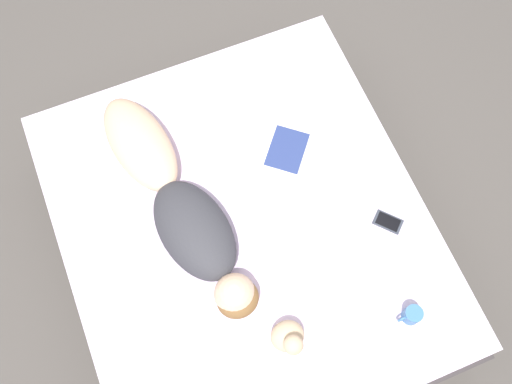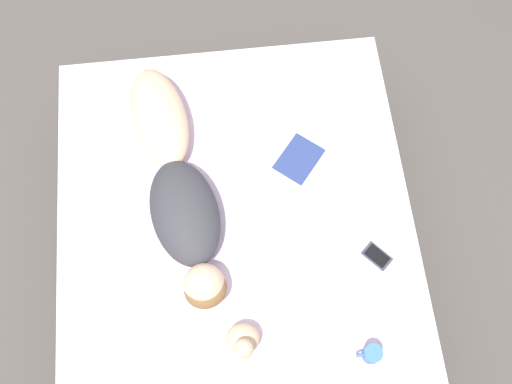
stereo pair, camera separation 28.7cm
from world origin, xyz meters
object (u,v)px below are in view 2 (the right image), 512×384
object	(u,v)px
open_magazine	(322,172)
cell_phone	(378,256)
coffee_mug	(372,354)
person	(178,183)

from	to	relation	value
open_magazine	cell_phone	size ratio (longest dim) A/B	4.11
open_magazine	coffee_mug	distance (m)	0.90
coffee_mug	open_magazine	bearing A→B (deg)	-84.43
open_magazine	person	bearing A→B (deg)	41.30
person	cell_phone	bearing A→B (deg)	143.93
person	coffee_mug	size ratio (longest dim) A/B	11.42
open_magazine	coffee_mug	world-z (taller)	coffee_mug
person	coffee_mug	bearing A→B (deg)	121.71
person	open_magazine	size ratio (longest dim) A/B	2.07
person	open_magazine	world-z (taller)	person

